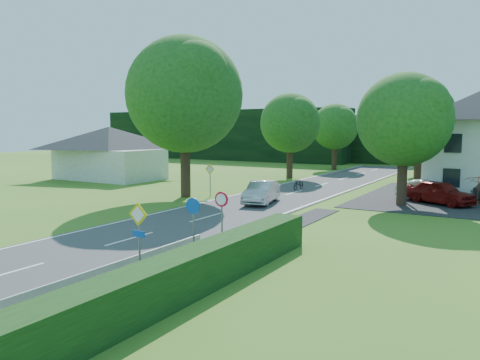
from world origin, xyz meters
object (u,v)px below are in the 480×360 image
Objects in this scene: moving_car at (262,192)px; parasol at (477,191)px; motorcycle at (299,184)px; streetlight at (403,137)px; parked_car_silver_a at (427,190)px; parked_car_red at (440,192)px.

moving_car is 2.03× the size of parasol.
motorcycle is (-0.77, 7.92, -0.29)m from moving_car.
moving_car is at bearing -142.46° from streetlight.
streetlight reaches higher than moving_car.
streetlight is 3.62× the size of parasol.
streetlight is 4.71× the size of motorcycle.
motorcycle is at bearing 167.07° from streetlight.
parked_car_silver_a is at bearing 41.42° from streetlight.
streetlight is 5.84m from parasol.
motorcycle is at bearing 82.75° from moving_car.
motorcycle is 0.77× the size of parasol.
parked_car_red is (2.55, -0.21, -3.65)m from streetlight.
parked_car_red is at bearing 16.36° from moving_car.
parasol is at bearing 12.12° from moving_car.
parked_car_silver_a is (1.50, 1.33, -3.75)m from streetlight.
parked_car_silver_a is 1.86× the size of parasol.
moving_car is 7.97m from motorcycle.
motorcycle is 13.44m from parasol.
moving_car is 0.99× the size of parked_car_red.
moving_car is at bearing -155.07° from parasol.
streetlight is 10.46m from moving_car.
parasol is at bearing -1.94° from streetlight.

